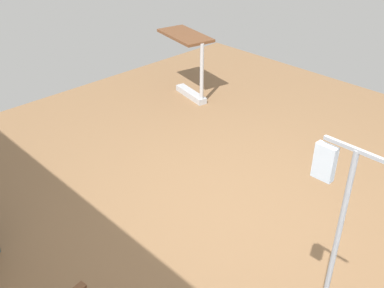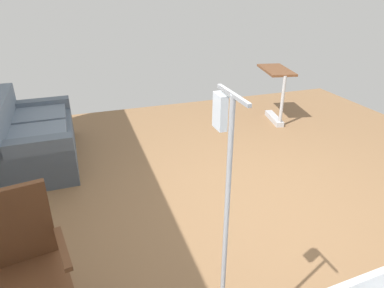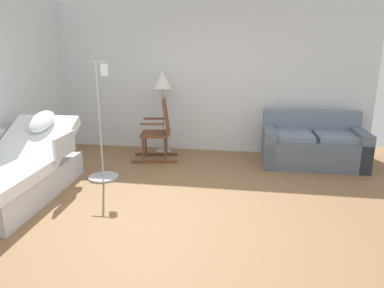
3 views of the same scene
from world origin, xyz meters
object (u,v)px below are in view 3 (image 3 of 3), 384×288
at_px(rocking_chair, 159,131).
at_px(floor_lamp, 162,85).
at_px(couch, 312,146).
at_px(hospital_bed, 17,175).
at_px(iv_pole, 103,162).

xyz_separation_m(rocking_chair, floor_lamp, (-0.03, 0.42, 0.72)).
xyz_separation_m(couch, rocking_chair, (-2.55, -0.15, 0.20)).
distance_m(couch, floor_lamp, 2.75).
bearing_deg(couch, floor_lamp, 174.11).
height_order(hospital_bed, rocking_chair, rocking_chair).
height_order(floor_lamp, iv_pole, iv_pole).
bearing_deg(hospital_bed, iv_pole, 47.17).
bearing_deg(hospital_bed, couch, 27.43).
relative_size(hospital_bed, floor_lamp, 1.44).
bearing_deg(couch, hospital_bed, -152.57).
distance_m(rocking_chair, floor_lamp, 0.84).
relative_size(couch, rocking_chair, 1.54).
bearing_deg(iv_pole, rocking_chair, 60.60).
bearing_deg(floor_lamp, rocking_chair, -85.86).
xyz_separation_m(hospital_bed, couch, (3.90, 2.03, 0.00)).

